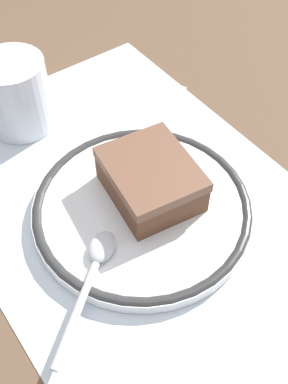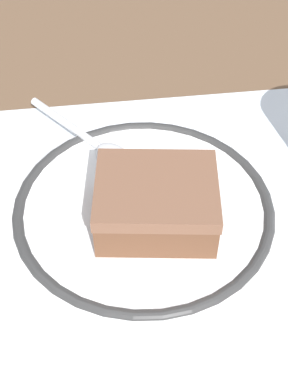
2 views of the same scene
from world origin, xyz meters
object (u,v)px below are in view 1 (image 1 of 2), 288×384
at_px(plate, 144,207).
at_px(cup, 17,98).
at_px(spoon, 93,270).
at_px(napkin, 135,103).
at_px(cake_slice, 151,179).

bearing_deg(plate, cup, -169.01).
bearing_deg(cup, spoon, -10.99).
distance_m(plate, napkin, 0.17).
bearing_deg(spoon, plate, 113.42).
distance_m(plate, cup, 0.21).
distance_m(spoon, cup, 0.24).
bearing_deg(cup, cake_slice, 15.54).
distance_m(cake_slice, cup, 0.20).
height_order(cake_slice, cup, cup).
xyz_separation_m(cup, napkin, (0.05, 0.13, -0.04)).
xyz_separation_m(plate, spoon, (0.04, -0.08, 0.01)).
xyz_separation_m(plate, cake_slice, (-0.01, 0.01, 0.03)).
xyz_separation_m(cake_slice, cup, (-0.19, -0.05, 0.00)).
relative_size(spoon, napkin, 0.97).
bearing_deg(plate, napkin, 147.43).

